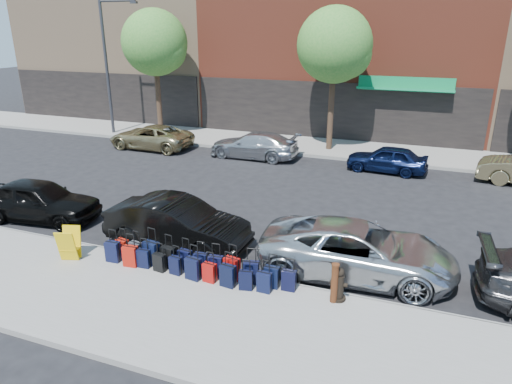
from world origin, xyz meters
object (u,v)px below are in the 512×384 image
at_px(tree_center, 337,47).
at_px(car_near_0, 39,200).
at_px(tree_left, 157,44).
at_px(car_near_1, 177,223).
at_px(car_near_2, 357,250).
at_px(display_rack, 69,244).
at_px(car_far_0, 151,137).
at_px(car_far_2, 387,159).
at_px(bollard, 334,283).
at_px(suitcase_front_5, 201,262).
at_px(streetlight, 108,58).
at_px(car_far_1, 254,145).
at_px(fire_hydrant, 339,285).

bearing_deg(tree_center, car_near_0, -121.14).
height_order(tree_left, tree_center, same).
distance_m(car_near_1, car_near_2, 5.44).
distance_m(tree_left, display_rack, 16.79).
bearing_deg(tree_left, car_far_0, -71.06).
relative_size(display_rack, car_far_0, 0.20).
xyz_separation_m(display_rack, car_far_0, (-5.08, 12.09, 0.04)).
relative_size(display_rack, car_far_2, 0.26).
distance_m(tree_center, car_near_0, 15.59).
relative_size(tree_left, car_near_1, 1.61).
bearing_deg(tree_left, tree_center, 0.00).
bearing_deg(bollard, car_far_0, 137.22).
bearing_deg(suitcase_front_5, car_far_0, 122.47).
xyz_separation_m(streetlight, car_far_0, (3.91, -2.12, -4.01)).
bearing_deg(tree_center, car_near_2, -75.47).
bearing_deg(streetlight, car_far_2, -6.93).
bearing_deg(car_far_1, bollard, 29.89).
distance_m(car_near_0, car_near_2, 10.97).
bearing_deg(display_rack, car_far_1, 68.93).
relative_size(fire_hydrant, display_rack, 0.92).
xyz_separation_m(tree_left, bollard, (13.51, -14.43, -4.74)).
xyz_separation_m(streetlight, car_near_1, (11.28, -12.12, -3.92)).
bearing_deg(car_near_1, car_near_2, -86.20).
bearing_deg(suitcase_front_5, car_far_1, 98.46).
distance_m(suitcase_front_5, car_far_0, 14.49).
relative_size(tree_left, display_rack, 7.81).
bearing_deg(car_near_0, car_far_1, -29.08).
relative_size(fire_hydrant, car_near_0, 0.20).
height_order(suitcase_front_5, car_far_1, car_far_1).
relative_size(suitcase_front_5, car_far_2, 0.24).
distance_m(car_near_1, car_far_0, 12.43).
distance_m(fire_hydrant, car_near_2, 1.66).
height_order(car_near_1, car_far_1, car_near_1).
bearing_deg(car_near_2, streetlight, 50.88).
distance_m(fire_hydrant, car_far_0, 17.06).
xyz_separation_m(tree_center, display_rack, (-4.45, -14.91, -4.80)).
bearing_deg(bollard, tree_left, 133.13).
bearing_deg(tree_center, fire_hydrant, -77.77).
bearing_deg(car_far_1, fire_hydrant, 30.50).
height_order(tree_center, suitcase_front_5, tree_center).
height_order(tree_left, bollard, tree_left).
bearing_deg(suitcase_front_5, bollard, -8.16).
xyz_separation_m(fire_hydrant, car_near_0, (-10.78, 1.56, 0.18)).
bearing_deg(bollard, car_near_1, 162.76).
bearing_deg(car_near_1, car_far_2, -25.71).
xyz_separation_m(tree_center, suitcase_front_5, (-0.64, -14.25, -4.99)).
height_order(bollard, car_far_0, car_far_0).
height_order(bollard, car_far_2, car_far_2).
bearing_deg(tree_left, fire_hydrant, -46.42).
distance_m(car_far_1, car_far_2, 6.65).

